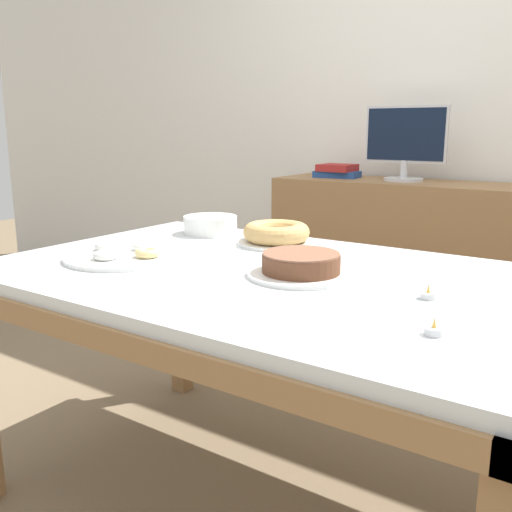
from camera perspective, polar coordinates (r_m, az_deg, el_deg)
The scene contains 12 objects.
ground_plane at distance 2.01m, azimuth 0.82°, elevation -23.51°, with size 12.00×12.00×0.00m, color #7A664C.
wall_back at distance 3.30m, azimuth 19.15°, elevation 14.02°, with size 8.00×0.10×2.60m, color white.
dining_table at distance 1.69m, azimuth 0.90°, elevation -4.25°, with size 1.66×1.08×0.78m.
sideboard at distance 3.09m, azimuth 16.54°, elevation -1.43°, with size 1.62×0.44×0.92m.
computer_monitor at distance 3.05m, azimuth 14.70°, elevation 10.81°, with size 0.42×0.20×0.38m.
book_stack at distance 3.21m, azimuth 8.12°, elevation 8.41°, with size 0.25×0.17×0.07m.
cake_chocolate_round at distance 1.60m, azimuth 4.45°, elevation -1.02°, with size 0.31×0.31×0.07m.
cake_golden_bundt at distance 2.03m, azimuth 2.05°, elevation 2.19°, with size 0.27×0.27×0.08m.
pastry_platter at distance 1.86m, azimuth -13.04°, elevation 0.08°, with size 0.37×0.37×0.04m.
plate_stack at distance 2.25m, azimuth -4.59°, elevation 3.13°, with size 0.21×0.21×0.07m.
tealight_right_edge at distance 1.45m, azimuth 16.83°, elevation -3.74°, with size 0.04×0.04×0.04m.
tealight_left_edge at distance 1.21m, azimuth 17.36°, elevation -7.11°, with size 0.04×0.04×0.04m.
Camera 1 is at (0.89, -1.35, 1.19)m, focal length 40.00 mm.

